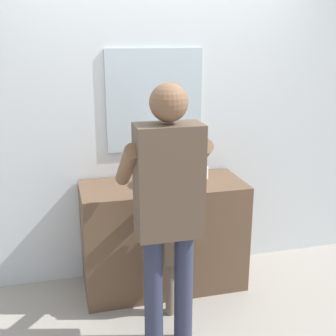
% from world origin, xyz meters
% --- Properties ---
extents(ground_plane, '(14.00, 14.00, 0.00)m').
position_xyz_m(ground_plane, '(0.00, 0.00, 0.00)').
color(ground_plane, '#9E998E').
extents(back_wall, '(4.40, 0.10, 2.70)m').
position_xyz_m(back_wall, '(0.00, 0.62, 1.35)').
color(back_wall, silver).
rests_on(back_wall, ground).
extents(vanity_cabinet, '(1.26, 0.54, 0.86)m').
position_xyz_m(vanity_cabinet, '(0.00, 0.30, 0.43)').
color(vanity_cabinet, brown).
rests_on(vanity_cabinet, ground).
extents(sink_basin, '(0.34, 0.34, 0.11)m').
position_xyz_m(sink_basin, '(0.00, 0.28, 0.92)').
color(sink_basin, white).
rests_on(sink_basin, vanity_cabinet).
extents(faucet, '(0.18, 0.14, 0.18)m').
position_xyz_m(faucet, '(0.00, 0.49, 0.94)').
color(faucet, '#B7BABF').
rests_on(faucet, vanity_cabinet).
extents(toothbrush_cup, '(0.07, 0.07, 0.21)m').
position_xyz_m(toothbrush_cup, '(0.34, 0.35, 0.91)').
color(toothbrush_cup, silver).
rests_on(toothbrush_cup, vanity_cabinet).
extents(child_toddler, '(0.28, 0.28, 0.91)m').
position_xyz_m(child_toddler, '(0.00, -0.10, 0.55)').
color(child_toddler, '#6B5B4C').
rests_on(child_toddler, ground).
extents(adult_parent, '(0.53, 0.56, 1.70)m').
position_xyz_m(adult_parent, '(-0.14, -0.41, 1.02)').
color(adult_parent, '#2D334C').
rests_on(adult_parent, ground).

